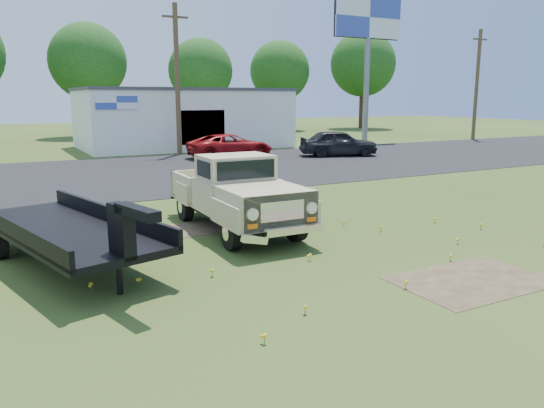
{
  "coord_description": "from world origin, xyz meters",
  "views": [
    {
      "loc": [
        -6.59,
        -9.79,
        3.5
      ],
      "look_at": [
        -0.77,
        1.0,
        1.03
      ],
      "focal_mm": 35.0,
      "sensor_mm": 36.0,
      "label": 1
    }
  ],
  "objects_px": {
    "flatbed_trailer": "(64,224)",
    "dark_sedan": "(338,143)",
    "billboard": "(368,31)",
    "red_pickup": "(231,146)",
    "vintage_pickup_truck": "(236,193)"
  },
  "relations": [
    {
      "from": "billboard",
      "to": "flatbed_trailer",
      "type": "relative_size",
      "value": 1.73
    },
    {
      "from": "dark_sedan",
      "to": "vintage_pickup_truck",
      "type": "bearing_deg",
      "value": 156.4
    },
    {
      "from": "billboard",
      "to": "vintage_pickup_truck",
      "type": "bearing_deg",
      "value": -134.58
    },
    {
      "from": "vintage_pickup_truck",
      "to": "billboard",
      "type": "bearing_deg",
      "value": 46.44
    },
    {
      "from": "dark_sedan",
      "to": "billboard",
      "type": "bearing_deg",
      "value": -26.44
    },
    {
      "from": "vintage_pickup_truck",
      "to": "red_pickup",
      "type": "bearing_deg",
      "value": 67.57
    },
    {
      "from": "billboard",
      "to": "flatbed_trailer",
      "type": "height_order",
      "value": "billboard"
    },
    {
      "from": "billboard",
      "to": "red_pickup",
      "type": "xyz_separation_m",
      "value": [
        -13.96,
        -5.28,
        -7.84
      ]
    },
    {
      "from": "red_pickup",
      "to": "dark_sedan",
      "type": "distance_m",
      "value": 6.56
    },
    {
      "from": "flatbed_trailer",
      "to": "dark_sedan",
      "type": "height_order",
      "value": "flatbed_trailer"
    },
    {
      "from": "flatbed_trailer",
      "to": "dark_sedan",
      "type": "distance_m",
      "value": 22.93
    },
    {
      "from": "red_pickup",
      "to": "dark_sedan",
      "type": "relative_size",
      "value": 1.08
    },
    {
      "from": "vintage_pickup_truck",
      "to": "dark_sedan",
      "type": "xyz_separation_m",
      "value": [
        13.09,
        13.77,
        -0.22
      ]
    },
    {
      "from": "billboard",
      "to": "flatbed_trailer",
      "type": "bearing_deg",
      "value": -138.78
    },
    {
      "from": "flatbed_trailer",
      "to": "dark_sedan",
      "type": "xyz_separation_m",
      "value": [
        17.54,
        14.77,
        -0.08
      ]
    }
  ]
}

